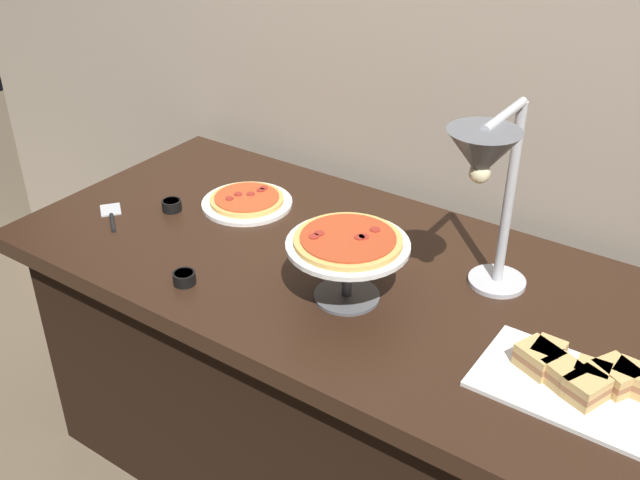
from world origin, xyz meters
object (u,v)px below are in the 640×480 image
object	(u,v)px
pizza_plate_center	(348,249)
heat_lamp	(487,170)
pizza_plate_front	(247,201)
serving_spatula	(111,216)
sauce_cup_far	(184,277)
sauce_cup_near	(172,205)
sandwich_platter	(576,377)

from	to	relation	value
pizza_plate_center	heat_lamp	bearing A→B (deg)	19.76
pizza_plate_front	pizza_plate_center	distance (m)	0.56
pizza_plate_front	serving_spatula	distance (m)	0.39
pizza_plate_center	sauce_cup_far	xyz separation A→B (m)	(-0.36, -0.18, -0.12)
pizza_plate_front	serving_spatula	size ratio (longest dim) A/B	1.71
pizza_plate_front	sauce_cup_near	bearing A→B (deg)	-136.73
sandwich_platter	sauce_cup_near	world-z (taller)	sandwich_platter
sauce_cup_near	sandwich_platter	bearing A→B (deg)	-3.86
sauce_cup_near	serving_spatula	bearing A→B (deg)	-131.81
pizza_plate_center	serving_spatula	bearing A→B (deg)	-176.41
sandwich_platter	sauce_cup_far	xyz separation A→B (m)	(-0.91, -0.17, -0.01)
sandwich_platter	pizza_plate_front	bearing A→B (deg)	167.58
sauce_cup_far	sandwich_platter	bearing A→B (deg)	10.93
pizza_plate_center	sauce_cup_far	bearing A→B (deg)	-153.73
pizza_plate_center	sauce_cup_far	size ratio (longest dim) A/B	5.11
sauce_cup_near	heat_lamp	bearing A→B (deg)	1.11
heat_lamp	serving_spatula	world-z (taller)	heat_lamp
heat_lamp	pizza_plate_front	size ratio (longest dim) A/B	1.80
heat_lamp	pizza_plate_center	distance (m)	0.37
pizza_plate_center	pizza_plate_front	bearing A→B (deg)	155.30
sauce_cup_far	pizza_plate_front	bearing A→B (deg)	108.66
heat_lamp	pizza_plate_front	bearing A→B (deg)	170.30
heat_lamp	pizza_plate_front	distance (m)	0.85
heat_lamp	sauce_cup_far	world-z (taller)	heat_lamp
pizza_plate_front	sandwich_platter	size ratio (longest dim) A/B	0.74
pizza_plate_center	sandwich_platter	distance (m)	0.56
sandwich_platter	pizza_plate_center	bearing A→B (deg)	179.80
heat_lamp	sauce_cup_near	world-z (taller)	heat_lamp
sandwich_platter	serving_spatula	bearing A→B (deg)	-177.99
heat_lamp	pizza_plate_front	xyz separation A→B (m)	(-0.76, 0.13, -0.36)
pizza_plate_front	sauce_cup_far	size ratio (longest dim) A/B	4.73
pizza_plate_front	serving_spatula	xyz separation A→B (m)	(-0.27, -0.28, -0.01)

